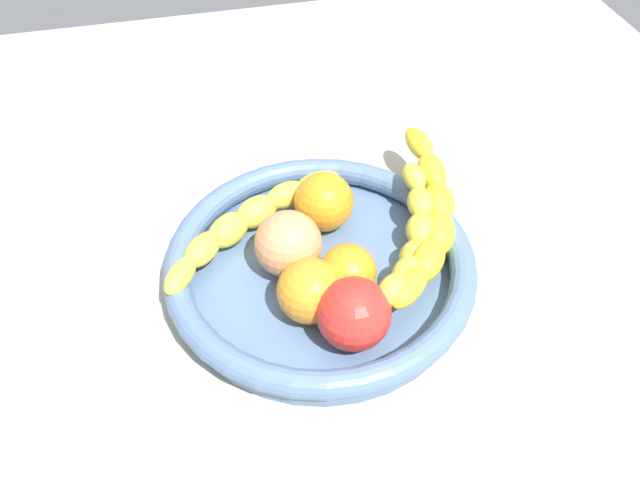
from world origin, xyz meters
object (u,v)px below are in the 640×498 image
(orange_front, at_px, (324,202))
(tomato_red, at_px, (354,314))
(banana_draped_right, at_px, (246,222))
(fruit_bowl, at_px, (320,266))
(peach_blush, at_px, (288,244))
(banana_draped_left, at_px, (410,248))
(banana_arching_top, at_px, (430,214))
(orange_mid_left, at_px, (310,291))
(orange_mid_right, at_px, (348,272))

(orange_front, distance_m, tomato_red, 0.15)
(banana_draped_right, distance_m, orange_front, 0.08)
(fruit_bowl, bearing_deg, peach_blush, -110.67)
(banana_draped_left, xyz_separation_m, orange_front, (-0.08, -0.07, 0.00))
(peach_blush, bearing_deg, orange_front, 137.69)
(banana_arching_top, bearing_deg, fruit_bowl, -78.43)
(banana_draped_left, distance_m, banana_draped_right, 0.17)
(orange_mid_left, distance_m, orange_mid_right, 0.04)
(fruit_bowl, distance_m, orange_front, 0.07)
(banana_draped_right, height_order, peach_blush, peach_blush)
(peach_blush, bearing_deg, banana_draped_left, 75.93)
(banana_draped_left, height_order, tomato_red, tomato_red)
(banana_draped_left, relative_size, tomato_red, 2.89)
(banana_arching_top, height_order, orange_mid_left, orange_mid_left)
(fruit_bowl, distance_m, banana_draped_left, 0.09)
(fruit_bowl, distance_m, peach_blush, 0.04)
(banana_draped_left, bearing_deg, peach_blush, -104.07)
(banana_draped_right, height_order, orange_front, orange_front)
(banana_arching_top, bearing_deg, orange_mid_right, -60.91)
(banana_draped_right, height_order, tomato_red, tomato_red)
(banana_arching_top, xyz_separation_m, orange_mid_left, (0.07, -0.14, 0.00))
(banana_draped_left, relative_size, banana_draped_right, 0.94)
(banana_arching_top, distance_m, orange_mid_right, 0.12)
(banana_draped_right, bearing_deg, banana_arching_top, 78.44)
(orange_front, distance_m, orange_mid_left, 0.12)
(banana_arching_top, distance_m, tomato_red, 0.16)
(fruit_bowl, distance_m, orange_mid_right, 0.04)
(fruit_bowl, xyz_separation_m, orange_mid_left, (0.05, -0.02, 0.02))
(orange_mid_left, relative_size, tomato_red, 0.92)
(orange_front, bearing_deg, fruit_bowl, -16.91)
(fruit_bowl, relative_size, peach_blush, 4.63)
(banana_draped_left, xyz_separation_m, orange_mid_left, (0.03, -0.11, 0.00))
(tomato_red, bearing_deg, banana_arching_top, 134.68)
(orange_front, bearing_deg, banana_draped_right, -89.08)
(orange_front, height_order, orange_mid_right, orange_front)
(fruit_bowl, bearing_deg, banana_arching_top, 101.57)
(banana_arching_top, relative_size, peach_blush, 3.85)
(fruit_bowl, bearing_deg, orange_front, 163.09)
(fruit_bowl, xyz_separation_m, banana_arching_top, (-0.02, 0.12, 0.02))
(banana_draped_right, bearing_deg, banana_draped_left, 61.48)
(banana_arching_top, bearing_deg, banana_draped_right, -101.56)
(orange_mid_left, bearing_deg, banana_draped_right, -159.68)
(fruit_bowl, height_order, banana_arching_top, banana_arching_top)
(banana_draped_left, distance_m, orange_mid_left, 0.11)
(banana_draped_left, height_order, banana_arching_top, banana_draped_left)
(banana_draped_left, distance_m, banana_arching_top, 0.06)
(banana_draped_right, relative_size, orange_mid_left, 3.33)
(orange_front, bearing_deg, orange_mid_left, -19.73)
(banana_draped_left, bearing_deg, tomato_red, -48.00)
(orange_front, height_order, orange_mid_left, same)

